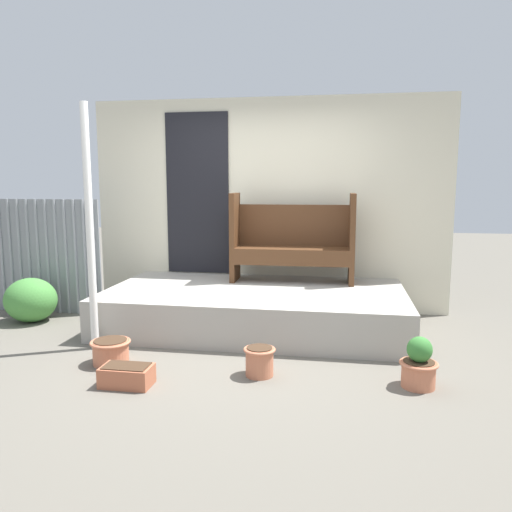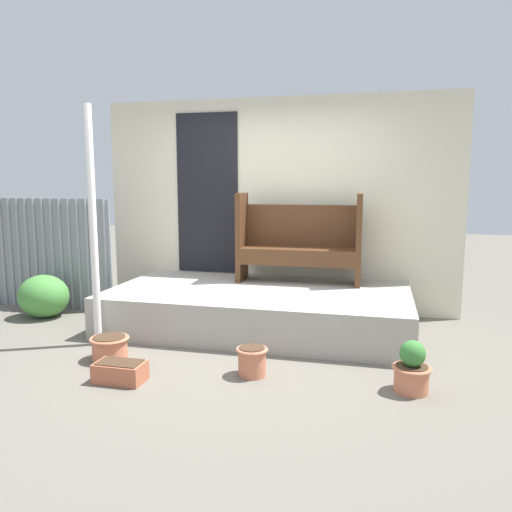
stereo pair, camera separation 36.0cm
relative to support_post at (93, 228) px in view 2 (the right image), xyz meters
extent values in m
plane|color=#666056|center=(1.34, 0.10, -1.15)|extent=(24.00, 24.00, 0.00)
cube|color=#A8A399|center=(1.40, 0.95, -0.94)|extent=(3.21, 1.71, 0.43)
cube|color=beige|center=(1.40, 1.84, 0.15)|extent=(4.41, 0.06, 2.60)
cube|color=black|center=(0.52, 1.80, 0.29)|extent=(0.80, 0.02, 2.00)
cube|color=gray|center=(-2.11, 1.18, -0.46)|extent=(3.19, 0.02, 1.39)
cylinder|color=gray|center=(-2.04, 1.16, -0.46)|extent=(0.04, 0.04, 1.39)
cylinder|color=gray|center=(-1.92, 1.16, -0.46)|extent=(0.04, 0.04, 1.39)
cylinder|color=gray|center=(-1.80, 1.16, -0.46)|extent=(0.04, 0.04, 1.39)
cylinder|color=gray|center=(-1.68, 1.16, -0.46)|extent=(0.04, 0.04, 1.39)
cylinder|color=gray|center=(-1.55, 1.16, -0.46)|extent=(0.04, 0.04, 1.39)
cylinder|color=gray|center=(-1.43, 1.16, -0.46)|extent=(0.04, 0.04, 1.39)
cylinder|color=gray|center=(-1.31, 1.16, -0.46)|extent=(0.04, 0.04, 1.39)
cylinder|color=gray|center=(-1.19, 1.16, -0.46)|extent=(0.04, 0.04, 1.39)
cylinder|color=gray|center=(-1.06, 1.16, -0.46)|extent=(0.04, 0.04, 1.39)
cylinder|color=gray|center=(-0.94, 1.16, -0.46)|extent=(0.04, 0.04, 1.39)
cylinder|color=gray|center=(-0.82, 1.16, -0.46)|extent=(0.04, 0.04, 1.39)
cylinder|color=gray|center=(-0.70, 1.16, -0.46)|extent=(0.04, 0.04, 1.39)
cylinder|color=gray|center=(-0.57, 1.16, -0.46)|extent=(0.04, 0.04, 1.39)
cylinder|color=white|center=(0.00, 0.00, 0.00)|extent=(0.07, 0.07, 2.30)
cube|color=#4C2D19|center=(1.08, 1.42, -0.21)|extent=(0.07, 0.40, 1.03)
cube|color=#4C2D19|center=(2.44, 1.44, -0.21)|extent=(0.07, 0.40, 1.03)
cube|color=#4C2D19|center=(1.76, 1.43, -0.34)|extent=(1.31, 0.43, 0.04)
cube|color=#4C2D19|center=(1.76, 1.25, -0.43)|extent=(1.30, 0.06, 0.15)
cube|color=#4C2D19|center=(1.75, 1.61, -0.08)|extent=(1.30, 0.07, 0.49)
cylinder|color=#C67251|center=(0.33, -0.36, -1.05)|extent=(0.31, 0.31, 0.21)
torus|color=#C67251|center=(0.33, -0.36, -0.96)|extent=(0.35, 0.35, 0.02)
cylinder|color=#422D1E|center=(0.33, -0.36, -0.94)|extent=(0.29, 0.29, 0.01)
cylinder|color=#C67251|center=(1.67, -0.41, -1.03)|extent=(0.23, 0.23, 0.24)
torus|color=#C67251|center=(1.67, -0.41, -0.93)|extent=(0.27, 0.27, 0.02)
cylinder|color=#422D1E|center=(1.67, -0.41, -0.91)|extent=(0.21, 0.21, 0.01)
cylinder|color=#C67251|center=(2.93, -0.43, -1.05)|extent=(0.26, 0.26, 0.20)
torus|color=#C67251|center=(2.93, -0.43, -0.96)|extent=(0.30, 0.30, 0.02)
cylinder|color=#422D1E|center=(2.93, -0.43, -0.94)|extent=(0.24, 0.24, 0.01)
ellipsoid|color=#387A33|center=(2.93, -0.43, -0.85)|extent=(0.19, 0.19, 0.20)
cube|color=#B26042|center=(0.67, -0.79, -1.07)|extent=(0.40, 0.23, 0.16)
cube|color=#422D1E|center=(0.67, -0.79, -0.99)|extent=(0.35, 0.20, 0.01)
ellipsoid|color=#478C3D|center=(-1.17, 0.75, -0.90)|extent=(0.59, 0.53, 0.51)
camera|label=1|loc=(2.30, -4.30, 0.44)|focal=35.00mm
camera|label=2|loc=(2.65, -4.23, 0.44)|focal=35.00mm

